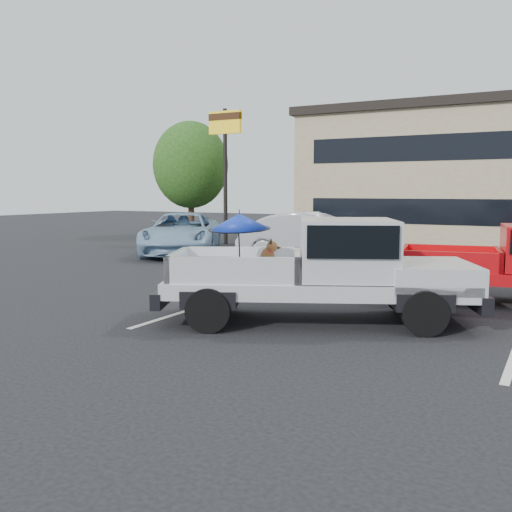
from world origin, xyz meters
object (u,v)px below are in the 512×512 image
at_px(silver_pickup, 334,265).
at_px(silver_sedan, 315,237).
at_px(motel_sign, 225,140).
at_px(tree_left, 191,165).
at_px(blue_suv, 182,233).

distance_m(silver_pickup, silver_sedan, 8.80).
height_order(motel_sign, tree_left, tree_left).
relative_size(tree_left, silver_sedan, 1.19).
xyz_separation_m(tree_left, silver_pickup, (13.90, -15.28, -2.68)).
xyz_separation_m(tree_left, blue_suv, (4.79, -7.42, -2.95)).
relative_size(tree_left, blue_suv, 1.07).
bearing_deg(blue_suv, silver_sedan, -26.95).
bearing_deg(motel_sign, silver_sedan, -34.98).
bearing_deg(silver_pickup, blue_suv, 114.30).
distance_m(motel_sign, silver_sedan, 8.44).
height_order(silver_pickup, silver_sedan, silver_pickup).
height_order(silver_sedan, blue_suv, silver_sedan).
distance_m(motel_sign, silver_pickup, 16.18).
height_order(motel_sign, silver_pickup, motel_sign).
xyz_separation_m(silver_sedan, blue_suv, (-5.37, -0.10, -0.05)).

